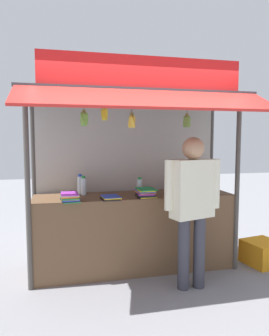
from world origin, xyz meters
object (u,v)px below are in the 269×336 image
Objects in this scene: water_bottle_front_left at (139,186)px; water_bottle_back_left at (80,185)px; water_bottle_mid_left at (199,180)px; water_bottle_mid_right at (211,181)px; magazine_stack_right at (111,197)px; plastic_crate at (262,253)px; vendor_person at (192,199)px; banana_bunch_inner_right at (84,119)px; banana_bunch_leftmost at (187,121)px; water_bottle_back_right at (83,186)px; banana_bunch_rightmost at (105,114)px; banana_bunch_inner_left at (132,121)px; magazine_stack_center at (70,197)px; magazine_stack_front_right at (146,193)px; magazine_stack_left at (180,191)px.

water_bottle_back_left reaches higher than water_bottle_front_left.
water_bottle_mid_left is 0.19m from water_bottle_mid_right.
water_bottle_back_left is 0.57m from magazine_stack_right.
water_bottle_mid_left is 0.68× the size of plastic_crate.
water_bottle_mid_left is at bearing 45.40° from vendor_person.
water_bottle_mid_right is 0.89× the size of banana_bunch_inner_right.
banana_bunch_leftmost is at bearing 67.82° from vendor_person.
water_bottle_mid_left is at bearing 150.54° from plastic_crate.
banana_bunch_rightmost is at bearing -69.69° from water_bottle_back_right.
banana_bunch_inner_left is (-1.10, -0.58, 0.78)m from water_bottle_mid_left.
water_bottle_mid_right is 1.15× the size of banana_bunch_rightmost.
plastic_crate is at bearing -9.76° from water_bottle_back_right.
banana_bunch_leftmost is at bearing -7.17° from magazine_stack_center.
magazine_stack_front_right is (0.03, -0.20, -0.05)m from water_bottle_front_left.
magazine_stack_right is 0.98m from vendor_person.
water_bottle_back_left is 1.05m from banana_bunch_inner_right.
banana_bunch_leftmost reaches higher than water_bottle_mid_right.
water_bottle_mid_left is 0.18× the size of vendor_person.
water_bottle_mid_left is 1.91m from banana_bunch_inner_right.
water_bottle_front_left is 0.92× the size of water_bottle_back_right.
banana_bunch_rightmost is at bearing 148.54° from vendor_person.
banana_bunch_inner_left is 1.07× the size of banana_bunch_inner_right.
water_bottle_mid_left is (1.66, -0.07, 0.02)m from water_bottle_back_left.
water_bottle_back_left reaches higher than magazine_stack_center.
banana_bunch_inner_right reaches higher than plastic_crate.
banana_bunch_inner_right is 0.17× the size of vendor_person.
banana_bunch_inner_right is at bearing -46.61° from magazine_stack_center.
banana_bunch_inner_left is 0.54m from banana_bunch_inner_right.
magazine_stack_right is 0.66× the size of plastic_crate.
banana_bunch_leftmost is 2.12m from plastic_crate.
water_bottle_front_left is at bearing 29.17° from magazine_stack_right.
banana_bunch_inner_right reaches higher than water_bottle_mid_right.
banana_bunch_inner_right is at bearing 151.44° from vendor_person.
magazine_stack_left is at bearing 64.18° from vendor_person.
water_bottle_back_left and water_bottle_mid_right have the same top height.
banana_bunch_leftmost is at bearing -28.24° from water_bottle_back_left.
water_bottle_mid_left is at bearing 21.47° from magazine_stack_front_right.
magazine_stack_front_right is (0.78, -0.42, -0.07)m from water_bottle_back_left.
plastic_crate is (1.63, -0.08, -0.88)m from magazine_stack_front_right.
water_bottle_mid_left is 1.01× the size of magazine_stack_center.
plastic_crate is (1.22, 0.42, -0.88)m from vendor_person.
water_bottle_back_right is at bearing 170.24° from plastic_crate.
magazine_stack_right is at bearing -49.62° from water_bottle_back_right.
water_bottle_mid_right is 0.84× the size of banana_bunch_inner_left.
banana_bunch_inner_left is at bearing 141.45° from vendor_person.
water_bottle_back_left is (-0.76, 0.21, 0.02)m from water_bottle_front_left.
water_bottle_back_right is at bearing -179.04° from water_bottle_mid_right.
banana_bunch_inner_left is (-0.75, -0.41, 0.89)m from magazine_stack_left.
banana_bunch_inner_right reaches higher than magazine_stack_center.
water_bottle_back_left is at bearing 126.49° from vendor_person.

